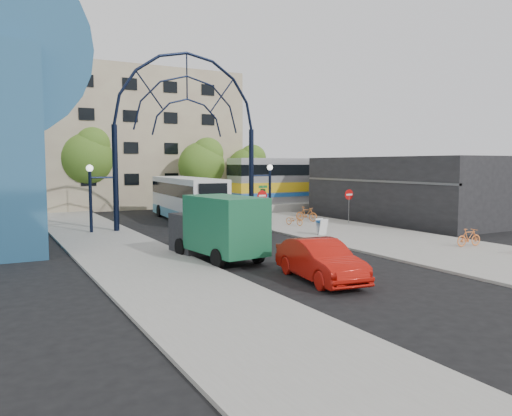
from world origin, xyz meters
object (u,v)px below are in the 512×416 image
street_name_sign (263,196)px  bike_near_a (294,220)px  gateway_arch (187,104)px  train_car (343,179)px  tree_north_a (203,162)px  red_sedan (320,260)px  tree_north_b (87,155)px  stop_sign (262,199)px  black_suv (241,224)px  sandwich_board (322,225)px  bike_far_b (469,237)px  do_not_enter_sign (349,198)px  city_bus (187,198)px  tree_north_c (248,166)px  bike_near_b (306,214)px  green_truck (216,228)px

street_name_sign → bike_near_a: street_name_sign is taller
gateway_arch → train_car: 22.27m
train_car → tree_north_a: bearing=164.2°
gateway_arch → train_car: (20.00, 8.00, -5.66)m
street_name_sign → tree_north_a: (0.92, 13.33, 2.48)m
red_sedan → tree_north_b: bearing=101.4°
stop_sign → train_car: 18.22m
tree_north_b → black_suv: size_ratio=1.66×
sandwich_board → bike_far_b: (4.27, -7.24, -0.15)m
do_not_enter_sign → tree_north_a: (-4.88, 15.93, 2.63)m
tree_north_a → city_bus: bearing=-120.9°
tree_north_c → bike_far_b: size_ratio=4.15×
bike_near_b → stop_sign: bearing=158.9°
sandwich_board → city_bus: city_bus is taller
gateway_arch → sandwich_board: size_ratio=13.80×
do_not_enter_sign → train_car: bearing=53.1°
tree_north_c → green_truck: (-15.19, -25.50, -2.78)m
gateway_arch → tree_north_a: 13.98m
bike_near_b → tree_north_c: bearing=51.2°
tree_north_b → bike_near_b: size_ratio=4.41×
green_truck → bike_near_b: size_ratio=3.38×
sandwich_board → tree_north_b: bearing=111.6°
train_car → black_suv: train_car is taller
black_suv → tree_north_b: bearing=120.4°
train_car → bike_far_b: size_ratio=16.01×
train_car → bike_far_b: bearing=-113.5°
do_not_enter_sign → black_suv: (-9.41, -0.98, -1.31)m
bike_near_a → do_not_enter_sign: bearing=-26.1°
tree_north_c → bike_near_b: 16.23m
tree_north_a → black_suv: size_ratio=1.46×
sandwich_board → gateway_arch: bearing=124.9°
tree_north_a → tree_north_c: bearing=18.4°
stop_sign → tree_north_b: 20.18m
tree_north_b → red_sedan: (2.52, -33.35, -4.48)m
bike_far_b → bike_near_b: bearing=11.0°
sandwich_board → green_truck: green_truck is taller
sandwich_board → tree_north_c: (6.52, 21.95, 3.53)m
sandwich_board → tree_north_a: bearing=88.5°
tree_north_a → red_sedan: (-7.48, -29.35, -3.82)m
black_suv → do_not_enter_sign: bearing=21.7°
stop_sign → city_bus: size_ratio=0.20×
bike_far_b → tree_north_c: bearing=2.6°
tree_north_a → red_sedan: tree_north_a is taller
tree_north_a → black_suv: bearing=-105.0°
tree_north_c → sandwich_board: bearing=-106.5°
tree_north_c → street_name_sign: bearing=-114.3°
do_not_enter_sign → city_bus: 12.56m
black_suv → sandwich_board: bearing=-21.5°
tree_north_c → green_truck: size_ratio=1.06×
do_not_enter_sign → bike_near_b: size_ratio=1.37×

